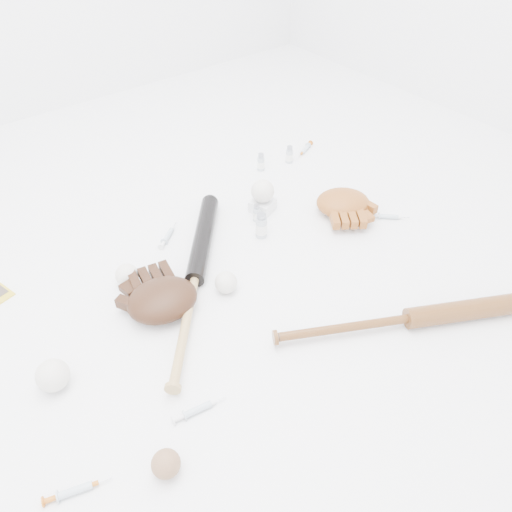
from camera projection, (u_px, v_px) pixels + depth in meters
bat_dark at (195, 278)px, 1.51m from camera, size 0.59×0.67×0.06m
bat_wood at (410, 318)px, 1.39m from camera, size 0.75×0.44×0.06m
glove_dark at (162, 299)px, 1.42m from camera, size 0.29×0.29×0.09m
glove_tan at (343, 203)px, 1.78m from camera, size 0.32×0.32×0.08m
pedestal at (262, 205)px, 1.80m from camera, size 0.10×0.10×0.04m
baseball_on_pedestal at (263, 191)px, 1.76m from camera, size 0.08×0.08×0.08m
baseball_left at (53, 375)px, 1.23m from camera, size 0.08×0.08×0.08m
baseball_upper at (127, 275)px, 1.51m from camera, size 0.07×0.07×0.07m
baseball_mid at (226, 283)px, 1.49m from camera, size 0.07×0.07×0.07m
baseball_aged at (166, 464)px, 1.07m from camera, size 0.06×0.06×0.06m
syringe_0 at (198, 409)px, 1.20m from camera, size 0.15×0.05×0.02m
syringe_1 at (165, 301)px, 1.47m from camera, size 0.10×0.12×0.02m
syringe_2 at (168, 236)px, 1.69m from camera, size 0.14×0.11×0.02m
syringe_3 at (389, 217)px, 1.77m from camera, size 0.13×0.12×0.02m
syringe_4 at (305, 149)px, 2.13m from camera, size 0.15×0.09×0.02m
syringe_5 at (75, 491)px, 1.05m from camera, size 0.16×0.07×0.02m
vial_0 at (261, 162)px, 2.00m from camera, size 0.03×0.03×0.07m
vial_1 at (289, 154)px, 2.04m from camera, size 0.03×0.03×0.07m
vial_2 at (257, 213)px, 1.75m from camera, size 0.03×0.03×0.07m
vial_3 at (261, 225)px, 1.68m from camera, size 0.04×0.04×0.09m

